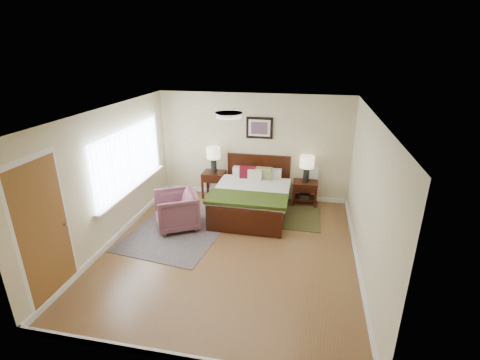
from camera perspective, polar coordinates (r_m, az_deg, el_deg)
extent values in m
plane|color=brown|center=(6.51, -1.60, -11.24)|extent=(5.00, 5.00, 0.00)
cube|color=beige|center=(8.25, 2.22, 5.45)|extent=(4.50, 0.04, 2.50)
cube|color=beige|center=(3.83, -10.51, -14.94)|extent=(4.50, 0.04, 2.50)
cube|color=beige|center=(6.78, -20.59, 0.50)|extent=(0.04, 5.00, 2.50)
cube|color=beige|center=(5.88, 20.19, -2.58)|extent=(0.04, 5.00, 2.50)
cube|color=white|center=(5.58, -1.87, 10.98)|extent=(4.50, 5.00, 0.02)
cube|color=silver|center=(7.29, -17.81, 3.51)|extent=(0.02, 2.72, 1.32)
cube|color=silver|center=(7.28, -17.71, 3.50)|extent=(0.01, 2.60, 1.20)
cube|color=silver|center=(7.47, -16.94, -1.11)|extent=(0.10, 2.72, 0.04)
cube|color=silver|center=(5.56, -29.51, -7.35)|extent=(0.01, 1.00, 2.18)
cube|color=brown|center=(5.57, -29.36, -7.73)|extent=(0.01, 0.90, 2.10)
cylinder|color=#999999|center=(5.83, -26.75, -6.53)|extent=(0.04, 0.04, 0.04)
cylinder|color=white|center=(5.59, -1.86, 10.58)|extent=(0.40, 0.40, 0.07)
cylinder|color=beige|center=(5.58, -1.87, 10.93)|extent=(0.44, 0.44, 0.01)
cube|color=#321307|center=(8.42, 3.04, 0.71)|extent=(1.51, 0.06, 1.06)
cube|color=#321307|center=(6.81, 0.57, -6.89)|extent=(1.51, 0.06, 0.53)
cube|color=#321307|center=(7.78, -3.28, -3.02)|extent=(0.06, 1.88, 0.17)
cube|color=#321307|center=(7.57, 7.29, -3.89)|extent=(0.06, 1.88, 0.17)
cube|color=beige|center=(7.59, 1.94, -2.62)|extent=(1.41, 1.86, 0.21)
cube|color=beige|center=(7.44, 1.83, -1.93)|extent=(1.59, 1.63, 0.09)
cube|color=#2E3C11|center=(6.98, 1.14, -3.13)|extent=(1.63, 0.70, 0.07)
cube|color=beige|center=(8.19, 0.52, 1.29)|extent=(0.47, 0.18, 0.25)
cube|color=beige|center=(8.10, 5.12, 0.97)|extent=(0.47, 0.18, 0.25)
cube|color=#5B0A16|center=(8.05, 1.22, 1.20)|extent=(0.37, 0.17, 0.30)
cube|color=olive|center=(7.99, 3.88, 1.01)|extent=(0.37, 0.16, 0.30)
cube|color=beige|center=(7.95, 2.45, 0.78)|extent=(0.32, 0.13, 0.26)
cube|color=black|center=(8.10, 3.22, 8.55)|extent=(0.62, 0.03, 0.50)
cube|color=silver|center=(8.08, 3.19, 8.51)|extent=(0.50, 0.01, 0.38)
cube|color=#A52D23|center=(8.07, 3.18, 8.50)|extent=(0.38, 0.01, 0.28)
cube|color=#321307|center=(8.43, -4.29, 1.14)|extent=(0.53, 0.48, 0.05)
cube|color=#321307|center=(8.42, -6.15, -1.23)|extent=(0.05, 0.05, 0.59)
cube|color=#321307|center=(8.30, -3.06, -1.48)|extent=(0.05, 0.05, 0.59)
cube|color=#321307|center=(8.79, -5.35, -0.22)|extent=(0.05, 0.05, 0.59)
cube|color=#321307|center=(8.67, -2.38, -0.44)|extent=(0.05, 0.05, 0.59)
cube|color=#321307|center=(8.26, -4.69, -0.03)|extent=(0.47, 0.03, 0.14)
cube|color=#321307|center=(8.17, 10.70, -0.44)|extent=(0.56, 0.42, 0.05)
cube|color=#321307|center=(8.11, 8.79, -2.57)|extent=(0.05, 0.05, 0.51)
cube|color=#321307|center=(8.11, 12.30, -2.82)|extent=(0.05, 0.05, 0.51)
cube|color=#321307|center=(8.44, 8.93, -1.61)|extent=(0.05, 0.05, 0.51)
cube|color=#321307|center=(8.44, 12.29, -1.85)|extent=(0.05, 0.05, 0.51)
cube|color=#321307|center=(8.03, 10.62, -1.61)|extent=(0.50, 0.03, 0.14)
cube|color=#321307|center=(8.32, 10.52, -2.92)|extent=(0.50, 0.36, 0.03)
cube|color=black|center=(8.31, 10.54, -2.73)|extent=(0.20, 0.26, 0.03)
cube|color=black|center=(8.29, 10.55, -2.51)|extent=(0.20, 0.26, 0.03)
cube|color=black|center=(8.28, 10.57, -2.29)|extent=(0.20, 0.26, 0.03)
cylinder|color=black|center=(8.37, -4.33, 2.36)|extent=(0.14, 0.14, 0.32)
cylinder|color=black|center=(8.31, -4.36, 3.54)|extent=(0.02, 0.02, 0.06)
cylinder|color=#F3E5B9|center=(8.27, -4.39, 4.46)|extent=(0.32, 0.32, 0.26)
cylinder|color=black|center=(8.10, 10.79, 0.81)|extent=(0.14, 0.14, 0.32)
cylinder|color=black|center=(8.04, 10.88, 2.01)|extent=(0.02, 0.02, 0.06)
cylinder|color=#F3E5B9|center=(8.00, 10.95, 2.96)|extent=(0.32, 0.32, 0.26)
imported|color=brown|center=(7.17, -10.38, -4.91)|extent=(1.12, 1.11, 0.76)
cube|color=#0C1A3F|center=(7.26, -9.77, -7.82)|extent=(2.00, 2.61, 0.01)
cube|color=black|center=(7.67, 10.17, -6.17)|extent=(0.78, 1.16, 0.01)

